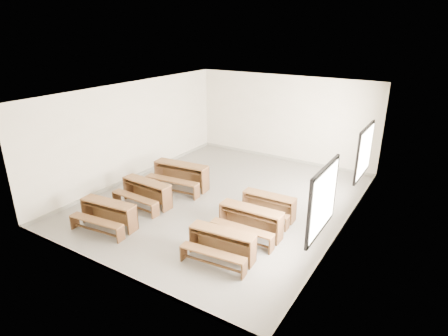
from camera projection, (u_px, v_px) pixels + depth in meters
The scene contains 7 objects.
room at pixel (227, 130), 10.37m from camera, with size 8.50×8.50×3.20m.
desk_set_0 at pixel (108, 213), 9.52m from camera, with size 1.61×0.96×0.69m.
desk_set_1 at pixel (146, 191), 10.72m from camera, with size 1.62×0.89×0.71m.
desk_set_2 at pixel (180, 174), 11.81m from camera, with size 1.87×1.09×0.80m.
desk_set_3 at pixel (221, 242), 8.23m from camera, with size 1.57×0.92×0.67m.
desk_set_4 at pixel (250, 220), 9.14m from camera, with size 1.62×0.87×0.72m.
desk_set_5 at pixel (268, 204), 10.01m from camera, with size 1.46×0.79×0.65m.
Camera 1 is at (5.34, -8.58, 4.87)m, focal length 30.00 mm.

